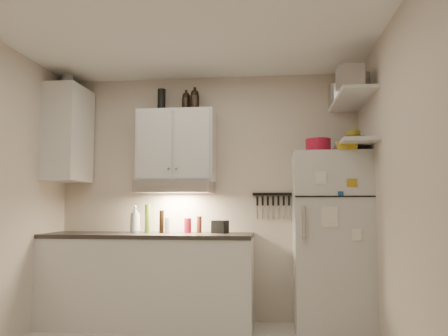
# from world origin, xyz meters

# --- Properties ---
(ceiling) EXTENTS (3.20, 3.00, 0.02)m
(ceiling) POSITION_xyz_m (0.00, 0.00, 2.61)
(ceiling) COLOR white
(ceiling) RESTS_ON ground
(back_wall) EXTENTS (3.20, 0.02, 2.60)m
(back_wall) POSITION_xyz_m (0.00, 1.51, 1.30)
(back_wall) COLOR beige
(back_wall) RESTS_ON ground
(right_wall) EXTENTS (0.02, 3.00, 2.60)m
(right_wall) POSITION_xyz_m (1.61, 0.00, 1.30)
(right_wall) COLOR beige
(right_wall) RESTS_ON ground
(base_cabinet) EXTENTS (2.10, 0.60, 0.88)m
(base_cabinet) POSITION_xyz_m (-0.55, 1.20, 0.44)
(base_cabinet) COLOR silver
(base_cabinet) RESTS_ON floor
(countertop) EXTENTS (2.10, 0.62, 0.04)m
(countertop) POSITION_xyz_m (-0.55, 1.20, 0.90)
(countertop) COLOR #2D2926
(countertop) RESTS_ON base_cabinet
(upper_cabinet) EXTENTS (0.80, 0.33, 0.75)m
(upper_cabinet) POSITION_xyz_m (-0.30, 1.33, 1.83)
(upper_cabinet) COLOR silver
(upper_cabinet) RESTS_ON back_wall
(side_cabinet) EXTENTS (0.33, 0.55, 1.00)m
(side_cabinet) POSITION_xyz_m (-1.44, 1.20, 1.95)
(side_cabinet) COLOR silver
(side_cabinet) RESTS_ON left_wall
(range_hood) EXTENTS (0.76, 0.46, 0.12)m
(range_hood) POSITION_xyz_m (-0.30, 1.27, 1.39)
(range_hood) COLOR silver
(range_hood) RESTS_ON back_wall
(fridge) EXTENTS (0.70, 0.68, 1.70)m
(fridge) POSITION_xyz_m (1.25, 1.16, 0.85)
(fridge) COLOR silver
(fridge) RESTS_ON floor
(shelf_hi) EXTENTS (0.30, 0.95, 0.03)m
(shelf_hi) POSITION_xyz_m (1.45, 1.02, 2.20)
(shelf_hi) COLOR silver
(shelf_hi) RESTS_ON right_wall
(shelf_lo) EXTENTS (0.30, 0.95, 0.03)m
(shelf_lo) POSITION_xyz_m (1.45, 1.02, 1.76)
(shelf_lo) COLOR silver
(shelf_lo) RESTS_ON right_wall
(knife_strip) EXTENTS (0.42, 0.02, 0.03)m
(knife_strip) POSITION_xyz_m (0.70, 1.49, 1.32)
(knife_strip) COLOR black
(knife_strip) RESTS_ON back_wall
(dutch_oven) EXTENTS (0.31, 0.31, 0.14)m
(dutch_oven) POSITION_xyz_m (1.14, 1.10, 1.77)
(dutch_oven) COLOR #A6132D
(dutch_oven) RESTS_ON fridge
(book_stack) EXTENTS (0.21, 0.25, 0.08)m
(book_stack) POSITION_xyz_m (1.38, 0.91, 1.74)
(book_stack) COLOR #B58E16
(book_stack) RESTS_ON fridge
(spice_jar) EXTENTS (0.08, 0.08, 0.11)m
(spice_jar) POSITION_xyz_m (1.33, 1.11, 1.75)
(spice_jar) COLOR silver
(spice_jar) RESTS_ON fridge
(stock_pot) EXTENTS (0.37, 0.37, 0.22)m
(stock_pot) POSITION_xyz_m (1.43, 1.39, 2.32)
(stock_pot) COLOR silver
(stock_pot) RESTS_ON shelf_hi
(tin_a) EXTENTS (0.27, 0.26, 0.21)m
(tin_a) POSITION_xyz_m (1.51, 0.97, 2.32)
(tin_a) COLOR #AAAAAD
(tin_a) RESTS_ON shelf_hi
(tin_b) EXTENTS (0.23, 0.23, 0.19)m
(tin_b) POSITION_xyz_m (1.38, 0.67, 2.31)
(tin_b) COLOR #AAAAAD
(tin_b) RESTS_ON shelf_hi
(bowl_teal) EXTENTS (0.23, 0.23, 0.09)m
(bowl_teal) POSITION_xyz_m (1.50, 1.39, 1.82)
(bowl_teal) COLOR navy
(bowl_teal) RESTS_ON shelf_lo
(bowl_orange) EXTENTS (0.19, 0.19, 0.06)m
(bowl_orange) POSITION_xyz_m (1.55, 1.47, 1.90)
(bowl_orange) COLOR #CC4413
(bowl_orange) RESTS_ON bowl_teal
(bowl_yellow) EXTENTS (0.15, 0.15, 0.05)m
(bowl_yellow) POSITION_xyz_m (1.55, 1.47, 1.95)
(bowl_yellow) COLOR #B3BC21
(bowl_yellow) RESTS_ON bowl_orange
(plates) EXTENTS (0.27, 0.27, 0.06)m
(plates) POSITION_xyz_m (1.46, 0.97, 1.80)
(plates) COLOR navy
(plates) RESTS_ON shelf_lo
(growler_a) EXTENTS (0.12, 0.12, 0.22)m
(growler_a) POSITION_xyz_m (-0.22, 1.41, 2.31)
(growler_a) COLOR black
(growler_a) RESTS_ON upper_cabinet
(growler_b) EXTENTS (0.11, 0.11, 0.23)m
(growler_b) POSITION_xyz_m (-0.11, 1.33, 2.32)
(growler_b) COLOR black
(growler_b) RESTS_ON upper_cabinet
(thermos_a) EXTENTS (0.11, 0.11, 0.25)m
(thermos_a) POSITION_xyz_m (-0.48, 1.36, 2.32)
(thermos_a) COLOR black
(thermos_a) RESTS_ON upper_cabinet
(thermos_b) EXTENTS (0.08, 0.08, 0.22)m
(thermos_b) POSITION_xyz_m (-0.47, 1.32, 2.31)
(thermos_b) COLOR black
(thermos_b) RESTS_ON upper_cabinet
(side_jar) EXTENTS (0.15, 0.15, 0.16)m
(side_jar) POSITION_xyz_m (-1.50, 1.26, 2.53)
(side_jar) COLOR silver
(side_jar) RESTS_ON side_cabinet
(soap_bottle) EXTENTS (0.12, 0.12, 0.31)m
(soap_bottle) POSITION_xyz_m (-0.71, 1.23, 1.08)
(soap_bottle) COLOR silver
(soap_bottle) RESTS_ON countertop
(pepper_mill) EXTENTS (0.07, 0.07, 0.17)m
(pepper_mill) POSITION_xyz_m (-0.06, 1.35, 1.00)
(pepper_mill) COLOR #59281A
(pepper_mill) RESTS_ON countertop
(oil_bottle) EXTENTS (0.07, 0.07, 0.29)m
(oil_bottle) POSITION_xyz_m (-0.59, 1.28, 1.07)
(oil_bottle) COLOR #456A1A
(oil_bottle) RESTS_ON countertop
(vinegar_bottle) EXTENTS (0.06, 0.06, 0.23)m
(vinegar_bottle) POSITION_xyz_m (-0.43, 1.24, 1.04)
(vinegar_bottle) COLOR black
(vinegar_bottle) RESTS_ON countertop
(clear_bottle) EXTENTS (0.07, 0.07, 0.16)m
(clear_bottle) POSITION_xyz_m (-0.37, 1.23, 1.00)
(clear_bottle) COLOR silver
(clear_bottle) RESTS_ON countertop
(red_jar) EXTENTS (0.09, 0.09, 0.15)m
(red_jar) POSITION_xyz_m (-0.17, 1.30, 1.00)
(red_jar) COLOR #A6132D
(red_jar) RESTS_ON countertop
(caddy) EXTENTS (0.18, 0.16, 0.13)m
(caddy) POSITION_xyz_m (0.17, 1.29, 0.98)
(caddy) COLOR black
(caddy) RESTS_ON countertop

